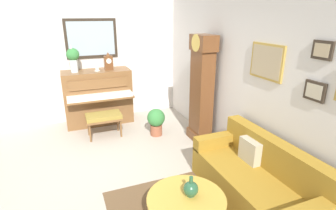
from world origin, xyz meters
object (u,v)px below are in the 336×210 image
object	(u,v)px
piano	(98,97)
green_jug	(191,189)
teacup	(97,70)
couch	(257,181)
flower_vase	(73,57)
grandfather_clock	(201,93)
potted_plant	(156,120)
coffee_table	(186,200)
mantel_clock	(108,62)
piano_bench	(104,117)

from	to	relation	value
piano	green_jug	bearing A→B (deg)	7.85
teacup	couch	bearing A→B (deg)	23.28
couch	piano	bearing A→B (deg)	-156.70
flower_vase	couch	bearing A→B (deg)	28.98
piano	teacup	world-z (taller)	teacup
grandfather_clock	piano	bearing A→B (deg)	-133.56
teacup	green_jug	world-z (taller)	teacup
green_jug	potted_plant	world-z (taller)	green_jug
coffee_table	flower_vase	xyz separation A→B (m)	(-3.63, -0.87, 1.10)
piano	mantel_clock	world-z (taller)	mantel_clock
piano_bench	teacup	xyz separation A→B (m)	(-0.73, 0.04, 0.82)
piano_bench	teacup	distance (m)	1.10
piano_bench	coffee_table	distance (m)	2.89
mantel_clock	potted_plant	world-z (taller)	mantel_clock
potted_plant	couch	bearing A→B (deg)	12.78
piano	piano_bench	distance (m)	0.81
piano	mantel_clock	distance (m)	0.81
couch	flower_vase	bearing A→B (deg)	-151.02
piano_bench	flower_vase	distance (m)	1.42
mantel_clock	potted_plant	size ratio (longest dim) A/B	0.68
couch	flower_vase	size ratio (longest dim) A/B	3.28
piano	potted_plant	bearing A→B (deg)	41.02
grandfather_clock	mantel_clock	xyz separation A→B (m)	(-1.62, -1.42, 0.41)
piano_bench	flower_vase	size ratio (longest dim) A/B	1.21
mantel_clock	green_jug	bearing A→B (deg)	3.44
grandfather_clock	coffee_table	size ratio (longest dim) A/B	2.31
green_jug	flower_vase	bearing A→B (deg)	-165.55
teacup	coffee_table	bearing A→B (deg)	6.55
couch	teacup	distance (m)	3.88
piano_bench	teacup	bearing A→B (deg)	176.72
piano	coffee_table	world-z (taller)	piano
couch	coffee_table	xyz separation A→B (m)	(0.12, -1.08, 0.11)
flower_vase	green_jug	xyz separation A→B (m)	(3.61, 0.93, -0.98)
piano	flower_vase	world-z (taller)	flower_vase
piano	couch	size ratio (longest dim) A/B	0.76
flower_vase	teacup	world-z (taller)	flower_vase
grandfather_clock	potted_plant	xyz separation A→B (m)	(-0.51, -0.73, -0.64)
teacup	green_jug	xyz separation A→B (m)	(3.56, 0.48, -0.69)
piano_bench	coffee_table	world-z (taller)	piano_bench
teacup	piano_bench	bearing A→B (deg)	-3.28
piano	coffee_table	distance (m)	3.67
teacup	potted_plant	xyz separation A→B (m)	(1.07, 0.95, -0.90)
couch	teacup	xyz separation A→B (m)	(-3.47, -1.49, 0.91)
grandfather_clock	green_jug	distance (m)	2.37
teacup	potted_plant	bearing A→B (deg)	41.64
potted_plant	piano	bearing A→B (deg)	-138.98
piano_bench	mantel_clock	distance (m)	1.28
grandfather_clock	couch	world-z (taller)	grandfather_clock
grandfather_clock	couch	bearing A→B (deg)	-5.68
piano_bench	green_jug	xyz separation A→B (m)	(2.83, 0.52, 0.13)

